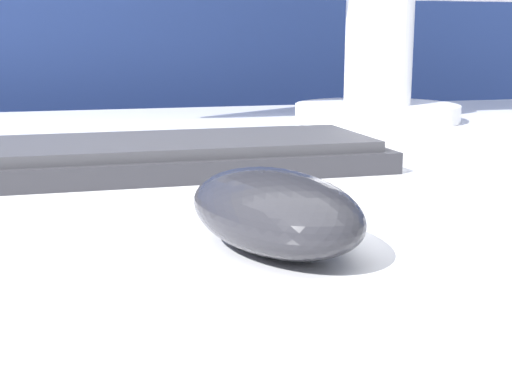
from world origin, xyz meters
name	(u,v)px	position (x,y,z in m)	size (l,w,h in m)	color
partition_panel	(103,113)	(0.00, 0.67, 0.74)	(5.00, 0.03, 1.48)	navy
computer_mouse_near	(274,211)	(0.04, -0.17, 0.78)	(0.09, 0.13, 0.04)	#232328
keyboard	(138,157)	(-0.01, 0.05, 0.77)	(0.38, 0.13, 0.02)	#28282D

